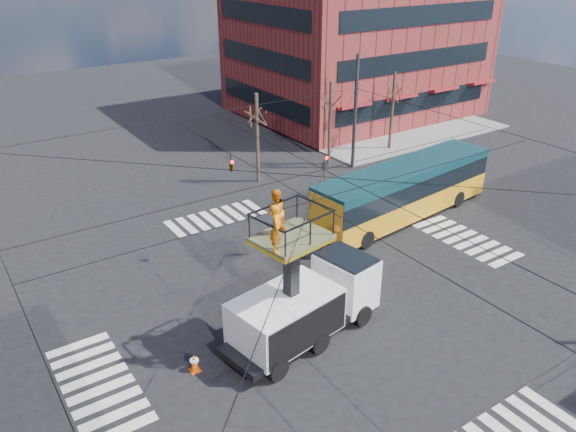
# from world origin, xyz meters

# --- Properties ---
(ground) EXTENTS (120.00, 120.00, 0.00)m
(ground) POSITION_xyz_m (0.00, 0.00, 0.00)
(ground) COLOR black
(ground) RESTS_ON ground
(sidewalk_ne) EXTENTS (18.00, 18.00, 0.12)m
(sidewalk_ne) POSITION_xyz_m (21.00, 21.00, 0.06)
(sidewalk_ne) COLOR slate
(sidewalk_ne) RESTS_ON ground
(crosswalks) EXTENTS (22.40, 22.40, 0.02)m
(crosswalks) POSITION_xyz_m (0.00, 0.00, 0.01)
(crosswalks) COLOR silver
(crosswalks) RESTS_ON ground
(building_ne) EXTENTS (20.06, 16.06, 14.00)m
(building_ne) POSITION_xyz_m (21.98, 23.98, 7.00)
(building_ne) COLOR maroon
(building_ne) RESTS_ON ground
(overhead_network) EXTENTS (24.24, 24.24, 8.00)m
(overhead_network) POSITION_xyz_m (-0.07, 0.40, 4.29)
(overhead_network) COLOR #2D2D30
(overhead_network) RESTS_ON ground
(tree_a) EXTENTS (2.00, 2.00, 6.00)m
(tree_a) POSITION_xyz_m (5.00, 13.50, 4.63)
(tree_a) COLOR #382B21
(tree_a) RESTS_ON ground
(tree_b) EXTENTS (2.00, 2.00, 6.00)m
(tree_b) POSITION_xyz_m (11.00, 13.50, 4.63)
(tree_b) COLOR #382B21
(tree_b) RESTS_ON ground
(tree_c) EXTENTS (2.00, 2.00, 6.00)m
(tree_c) POSITION_xyz_m (17.00, 13.50, 4.63)
(tree_c) COLOR #382B21
(tree_c) RESTS_ON ground
(utility_truck) EXTENTS (7.28, 3.55, 6.61)m
(utility_truck) POSITION_xyz_m (-2.03, -1.84, 2.12)
(utility_truck) COLOR black
(utility_truck) RESTS_ON ground
(city_bus) EXTENTS (12.79, 3.92, 3.20)m
(city_bus) POSITION_xyz_m (9.11, 3.99, 1.73)
(city_bus) COLOR orange
(city_bus) RESTS_ON ground
(traffic_cone) EXTENTS (0.36, 0.36, 0.75)m
(traffic_cone) POSITION_xyz_m (-6.75, -1.33, 0.37)
(traffic_cone) COLOR #FF4B0A
(traffic_cone) RESTS_ON ground
(worker_ground) EXTENTS (0.59, 1.05, 1.68)m
(worker_ground) POSITION_xyz_m (-4.13, -2.63, 0.84)
(worker_ground) COLOR orange
(worker_ground) RESTS_ON ground
(flagger) EXTENTS (1.28, 1.36, 1.84)m
(flagger) POSITION_xyz_m (3.04, 2.48, 0.92)
(flagger) COLOR #F25E0F
(flagger) RESTS_ON ground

